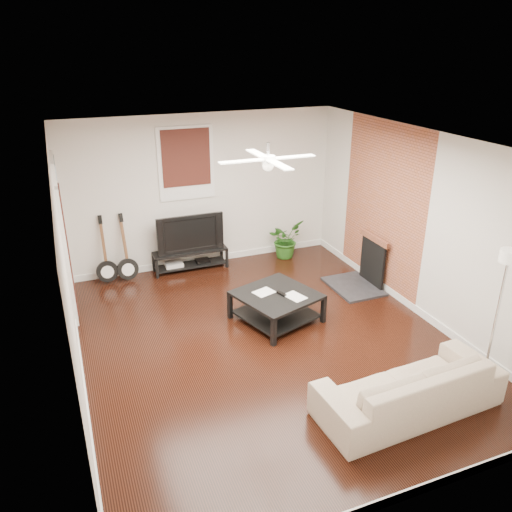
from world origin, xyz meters
The scene contains 14 objects.
room centered at (0.00, 0.00, 1.40)m, with size 5.01×6.01×2.81m.
brick_accent centered at (2.49, 1.00, 1.40)m, with size 0.02×2.20×2.80m, color #A75736.
fireplace centered at (2.20, 1.00, 0.46)m, with size 0.80×1.10×0.92m, color black.
window_back centered at (-0.30, 2.97, 1.95)m, with size 1.00×0.06×1.30m, color #34120E.
door_left centered at (-2.46, 1.90, 1.25)m, with size 0.08×1.00×2.50m, color white.
tv_stand centered at (-0.36, 2.78, 0.19)m, with size 1.36×0.36×0.38m, color black.
tv centered at (-0.36, 2.80, 0.73)m, with size 1.22×0.16×0.70m, color black.
coffee_table centered at (0.37, 0.48, 0.22)m, with size 1.07×1.07×0.45m, color black.
sofa centered at (0.95, -1.94, 0.32)m, with size 2.17×0.85×0.63m, color tan.
floor_lamp centered at (2.20, -1.84, 0.89)m, with size 0.29×0.29×1.77m, color white, non-canonical shape.
potted_plant centered at (1.52, 2.68, 0.37)m, with size 0.66×0.57×0.73m, color #255D1A.
guitar_left centered at (-1.87, 2.75, 0.61)m, with size 0.38×0.27×1.22m, color black, non-canonical shape.
guitar_right centered at (-1.52, 2.72, 0.61)m, with size 0.38×0.27×1.22m, color black, non-canonical shape.
ceiling_fan centered at (0.00, 0.00, 2.60)m, with size 1.24×1.24×0.32m, color white, non-canonical shape.
Camera 1 is at (-2.42, -5.71, 3.94)m, focal length 35.71 mm.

